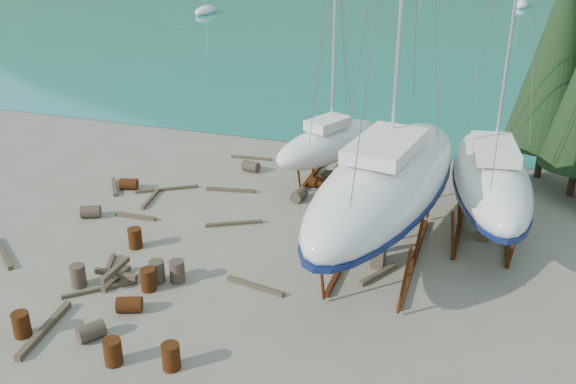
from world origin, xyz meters
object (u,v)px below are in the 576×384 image
(large_sailboat_near, at_px, (386,182))
(small_sailboat_shore, at_px, (329,143))
(large_sailboat_far, at_px, (491,177))
(worker, at_px, (378,234))

(large_sailboat_near, bearing_deg, small_sailboat_shore, 129.18)
(large_sailboat_near, xyz_separation_m, large_sailboat_far, (3.87, 3.52, -0.66))
(large_sailboat_near, height_order, small_sailboat_shore, large_sailboat_near)
(worker, bearing_deg, small_sailboat_shore, 62.42)
(large_sailboat_far, distance_m, small_sailboat_shore, 9.00)
(large_sailboat_far, distance_m, worker, 5.53)
(large_sailboat_near, height_order, worker, large_sailboat_near)
(large_sailboat_near, relative_size, small_sailboat_shore, 1.72)
(large_sailboat_near, relative_size, large_sailboat_far, 1.27)
(large_sailboat_near, relative_size, worker, 11.42)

